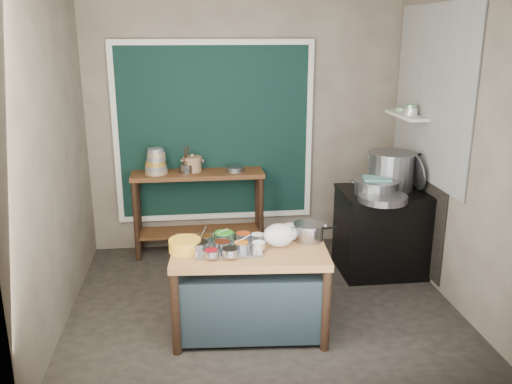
{
  "coord_description": "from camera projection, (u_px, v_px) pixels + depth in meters",
  "views": [
    {
      "loc": [
        -0.61,
        -4.54,
        2.45
      ],
      "look_at": [
        -0.03,
        0.25,
        1.01
      ],
      "focal_mm": 38.0,
      "sensor_mm": 36.0,
      "label": 1
    }
  ],
  "objects": [
    {
      "name": "left_wall",
      "position": [
        52.0,
        162.0,
        4.48
      ],
      "size": [
        0.02,
        3.0,
        2.8
      ],
      "primitive_type": "cube",
      "color": "#776B5C",
      "rests_on": "floor"
    },
    {
      "name": "tile_panel",
      "position": [
        431.0,
        94.0,
        5.28
      ],
      "size": [
        0.02,
        1.7,
        1.7
      ],
      "primitive_type": "cube",
      "color": "#B2B2AA",
      "rests_on": "right_wall"
    },
    {
      "name": "yellow_basin",
      "position": [
        185.0,
        245.0,
        4.33
      ],
      "size": [
        0.31,
        0.31,
        0.1
      ],
      "primitive_type": "cylinder",
      "rotation": [
        0.0,
        0.0,
        -0.23
      ],
      "color": "yellow",
      "rests_on": "prep_table"
    },
    {
      "name": "floor",
      "position": [
        262.0,
        303.0,
        5.09
      ],
      "size": [
        3.5,
        3.0,
        0.02
      ],
      "primitive_type": "cube",
      "color": "#2F2924",
      "rests_on": "ground"
    },
    {
      "name": "green_cloth",
      "position": [
        377.0,
        179.0,
        5.35
      ],
      "size": [
        0.29,
        0.24,
        0.02
      ],
      "primitive_type": "cube",
      "rotation": [
        0.0,
        0.0,
        -0.17
      ],
      "color": "slate",
      "rests_on": "steamer"
    },
    {
      "name": "condiment_tray",
      "position": [
        229.0,
        248.0,
        4.36
      ],
      "size": [
        0.55,
        0.4,
        0.02
      ],
      "primitive_type": "cube",
      "rotation": [
        0.0,
        0.0,
        -0.05
      ],
      "color": "gray",
      "rests_on": "prep_table"
    },
    {
      "name": "plastic_bag_b",
      "position": [
        290.0,
        231.0,
        4.55
      ],
      "size": [
        0.25,
        0.23,
        0.15
      ],
      "primitive_type": "ellipsoid",
      "rotation": [
        0.0,
        0.0,
        0.36
      ],
      "color": "white",
      "rests_on": "prep_table"
    },
    {
      "name": "steamer",
      "position": [
        376.0,
        187.0,
        5.38
      ],
      "size": [
        0.55,
        0.55,
        0.15
      ],
      "primitive_type": null,
      "rotation": [
        0.0,
        0.0,
        -0.19
      ],
      "color": "gray",
      "rests_on": "stove_top"
    },
    {
      "name": "prep_table",
      "position": [
        250.0,
        290.0,
        4.5
      ],
      "size": [
        1.3,
        0.81,
        0.75
      ],
      "primitive_type": "cube",
      "rotation": [
        0.0,
        0.0,
        -0.08
      ],
      "color": "#906034",
      "rests_on": "floor"
    },
    {
      "name": "bowl_stack",
      "position": [
        156.0,
        163.0,
        5.87
      ],
      "size": [
        0.25,
        0.25,
        0.28
      ],
      "color": "tan",
      "rests_on": "back_counter"
    },
    {
      "name": "shallow_pan",
      "position": [
        382.0,
        198.0,
        5.17
      ],
      "size": [
        0.61,
        0.61,
        0.06
      ],
      "primitive_type": "cylinder",
      "rotation": [
        0.0,
        0.0,
        0.38
      ],
      "color": "gray",
      "rests_on": "stove_top"
    },
    {
      "name": "right_wall",
      "position": [
        455.0,
        151.0,
        4.89
      ],
      "size": [
        0.02,
        3.0,
        2.8
      ],
      "primitive_type": "cube",
      "color": "#776B5C",
      "rests_on": "floor"
    },
    {
      "name": "utensil_cup",
      "position": [
        186.0,
        169.0,
        5.92
      ],
      "size": [
        0.17,
        0.17,
        0.09
      ],
      "primitive_type": "cylinder",
      "rotation": [
        0.0,
        0.0,
        0.07
      ],
      "color": "gray",
      "rests_on": "back_counter"
    },
    {
      "name": "condiment_bowls",
      "position": [
        226.0,
        243.0,
        4.37
      ],
      "size": [
        0.62,
        0.47,
        0.07
      ],
      "color": "gray",
      "rests_on": "condiment_tray"
    },
    {
      "name": "back_wall",
      "position": [
        245.0,
        127.0,
        6.12
      ],
      "size": [
        3.5,
        0.02,
        2.8
      ],
      "primitive_type": "cube",
      "color": "#776B5C",
      "rests_on": "floor"
    },
    {
      "name": "curtain_panel",
      "position": [
        214.0,
        133.0,
        6.06
      ],
      "size": [
        2.1,
        0.02,
        1.9
      ],
      "primitive_type": "cube",
      "color": "black",
      "rests_on": "back_wall"
    },
    {
      "name": "stove_top",
      "position": [
        386.0,
        192.0,
        5.52
      ],
      "size": [
        0.92,
        0.69,
        0.03
      ],
      "primitive_type": "cube",
      "color": "black",
      "rests_on": "stove_block"
    },
    {
      "name": "stove_block",
      "position": [
        383.0,
        233.0,
        5.64
      ],
      "size": [
        0.9,
        0.68,
        0.85
      ],
      "primitive_type": "cube",
      "color": "black",
      "rests_on": "floor"
    },
    {
      "name": "wall_shelf",
      "position": [
        407.0,
        115.0,
        5.63
      ],
      "size": [
        0.22,
        0.7,
        0.03
      ],
      "primitive_type": "cube",
      "color": "beige",
      "rests_on": "right_wall"
    },
    {
      "name": "pot_lid",
      "position": [
        416.0,
        172.0,
        5.5
      ],
      "size": [
        0.11,
        0.39,
        0.38
      ],
      "primitive_type": "cylinder",
      "rotation": [
        0.0,
        1.36,
        0.03
      ],
      "color": "gray",
      "rests_on": "stove_top"
    },
    {
      "name": "wide_bowl",
      "position": [
        235.0,
        169.0,
        5.99
      ],
      "size": [
        0.24,
        0.24,
        0.05
      ],
      "primitive_type": "cylinder",
      "rotation": [
        0.0,
        0.0,
        -0.15
      ],
      "color": "gray",
      "rests_on": "back_counter"
    },
    {
      "name": "back_counter",
      "position": [
        199.0,
        213.0,
        6.1
      ],
      "size": [
        1.45,
        0.4,
        0.95
      ],
      "primitive_type": "cube",
      "color": "#563318",
      "rests_on": "floor"
    },
    {
      "name": "shelf_bowl_stack",
      "position": [
        411.0,
        110.0,
        5.52
      ],
      "size": [
        0.14,
        0.14,
        0.11
      ],
      "color": "silver",
      "rests_on": "wall_shelf"
    },
    {
      "name": "shelf_bowl_green",
      "position": [
        402.0,
        110.0,
        5.76
      ],
      "size": [
        0.16,
        0.16,
        0.05
      ],
      "primitive_type": "cylinder",
      "rotation": [
        0.0,
        0.0,
        -0.29
      ],
      "color": "gray",
      "rests_on": "wall_shelf"
    },
    {
      "name": "soot_patch",
      "position": [
        418.0,
        203.0,
        5.71
      ],
      "size": [
        0.01,
        1.3,
        1.3
      ],
      "primitive_type": "cube",
      "color": "black",
      "rests_on": "right_wall"
    },
    {
      "name": "saucepan",
      "position": [
        308.0,
        232.0,
        4.55
      ],
      "size": [
        0.31,
        0.31,
        0.15
      ],
      "primitive_type": null,
      "rotation": [
        0.0,
        0.0,
        0.17
      ],
      "color": "gray",
      "rests_on": "prep_table"
    },
    {
      "name": "ceramic_crock",
      "position": [
        192.0,
        165.0,
        5.98
      ],
      "size": [
        0.26,
        0.26,
        0.15
      ],
      "primitive_type": null,
      "rotation": [
        0.0,
        0.0,
        -0.24
      ],
      "color": "#947151",
      "rests_on": "back_counter"
    },
    {
      "name": "stock_pot",
      "position": [
        391.0,
        171.0,
        5.54
      ],
      "size": [
        0.61,
        0.61,
        0.38
      ],
      "primitive_type": null,
      "rotation": [
        0.0,
        0.0,
        -0.29
      ],
      "color": "gray",
      "rests_on": "stove_top"
    },
    {
      "name": "curtain_frame",
      "position": [
        214.0,
        133.0,
        6.05
      ],
      "size": [
        2.22,
        0.03,
        2.02
      ],
      "primitive_type": null,
      "color": "beige",
      "rests_on": "back_wall"
    },
    {
      "name": "plastic_bag_a",
      "position": [
        279.0,
        235.0,
        4.42
      ],
      "size": [
        0.31,
        0.29,
        0.19
      ],
      "primitive_type": "ellipsoid",
      "rotation": [
        0.0,
        0.0,
        0.37
      ],
      "color": "white",
      "rests_on": "prep_table"
    }
  ]
}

